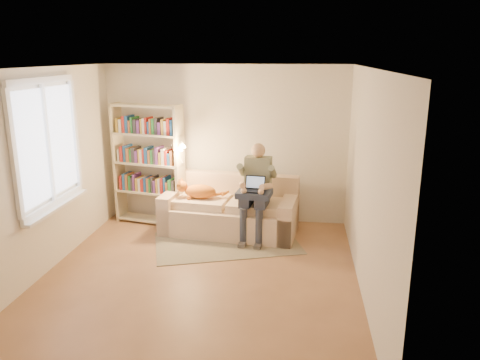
# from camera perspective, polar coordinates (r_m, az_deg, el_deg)

# --- Properties ---
(floor) EXTENTS (4.50, 4.50, 0.00)m
(floor) POSITION_cam_1_polar(r_m,az_deg,el_deg) (6.09, -5.05, -11.81)
(floor) COLOR #8A5E3E
(floor) RESTS_ON ground
(ceiling) EXTENTS (4.00, 4.50, 0.02)m
(ceiling) POSITION_cam_1_polar(r_m,az_deg,el_deg) (5.43, -5.69, 13.44)
(ceiling) COLOR white
(ceiling) RESTS_ON wall_back
(wall_left) EXTENTS (0.02, 4.50, 2.60)m
(wall_left) POSITION_cam_1_polar(r_m,az_deg,el_deg) (6.36, -23.22, 0.67)
(wall_left) COLOR silver
(wall_left) RESTS_ON floor
(wall_right) EXTENTS (0.02, 4.50, 2.60)m
(wall_right) POSITION_cam_1_polar(r_m,az_deg,el_deg) (5.55, 15.25, -0.60)
(wall_right) COLOR silver
(wall_right) RESTS_ON floor
(wall_back) EXTENTS (4.00, 0.02, 2.60)m
(wall_back) POSITION_cam_1_polar(r_m,az_deg,el_deg) (7.78, -1.75, 4.35)
(wall_back) COLOR silver
(wall_back) RESTS_ON floor
(wall_front) EXTENTS (4.00, 0.02, 2.60)m
(wall_front) POSITION_cam_1_polar(r_m,az_deg,el_deg) (3.59, -13.26, -9.21)
(wall_front) COLOR silver
(wall_front) RESTS_ON floor
(window) EXTENTS (0.12, 1.52, 1.69)m
(window) POSITION_cam_1_polar(r_m,az_deg,el_deg) (6.49, -22.01, 1.74)
(window) COLOR white
(window) RESTS_ON wall_left
(sofa) EXTENTS (2.17, 1.16, 0.89)m
(sofa) POSITION_cam_1_polar(r_m,az_deg,el_deg) (7.44, -1.21, -3.96)
(sofa) COLOR beige
(sofa) RESTS_ON floor
(person) EXTENTS (0.46, 0.67, 1.46)m
(person) POSITION_cam_1_polar(r_m,az_deg,el_deg) (7.04, 1.99, -0.76)
(person) COLOR gray
(person) RESTS_ON sofa
(cat) EXTENTS (0.76, 0.31, 0.27)m
(cat) POSITION_cam_1_polar(r_m,az_deg,el_deg) (7.35, -5.32, -1.32)
(cat) COLOR orange
(cat) RESTS_ON sofa
(blanket) EXTENTS (0.54, 0.46, 0.09)m
(blanket) POSITION_cam_1_polar(r_m,az_deg,el_deg) (6.94, 1.71, -1.67)
(blanket) COLOR #262F43
(blanket) RESTS_ON person
(laptop) EXTENTS (0.32, 0.29, 0.25)m
(laptop) POSITION_cam_1_polar(r_m,az_deg,el_deg) (6.92, 1.73, -0.85)
(laptop) COLOR black
(laptop) RESTS_ON blanket
(bookshelf) EXTENTS (1.31, 0.62, 1.99)m
(bookshelf) POSITION_cam_1_polar(r_m,az_deg,el_deg) (7.77, -11.10, 2.56)
(bookshelf) COLOR beige
(bookshelf) RESTS_ON floor
(rug) EXTENTS (2.39, 1.85, 0.01)m
(rug) POSITION_cam_1_polar(r_m,az_deg,el_deg) (7.10, -1.62, -7.66)
(rug) COLOR gray
(rug) RESTS_ON floor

